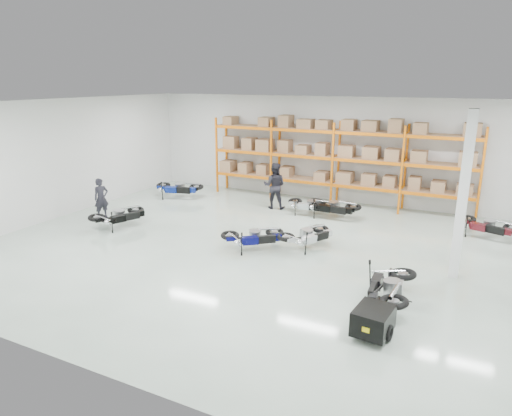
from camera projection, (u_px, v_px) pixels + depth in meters
The scene contains 14 objects.
room at pixel (273, 181), 13.64m from camera, with size 18.00×18.00×18.00m.
pallet_rack at pixel (336, 151), 19.20m from camera, with size 11.28×0.98×3.62m.
structural_column at pixel (463, 197), 11.85m from camera, with size 0.25×0.25×4.50m, color white.
moto_blue_centre at pixel (254, 233), 14.32m from camera, with size 0.78×1.75×1.07m, color #070848, non-canonical shape.
moto_silver_left at pixel (308, 232), 14.47m from camera, with size 0.76×1.72×1.05m, color silver, non-canonical shape.
moto_black_far_left at pixel (119, 212), 16.48m from camera, with size 0.80×1.81×1.10m, color black, non-canonical shape.
moto_touring_right at pixel (389, 281), 10.78m from camera, with size 0.86×1.93×1.18m, color black, non-canonical shape.
trailer at pixel (373, 321), 9.47m from camera, with size 0.80×1.53×0.63m.
moto_back_a at pixel (178, 185), 20.56m from camera, with size 0.85×1.92×1.17m, color navy, non-canonical shape.
moto_back_b at pixel (310, 202), 18.05m from camera, with size 0.73×1.65×1.01m, color #ABB2B5, non-canonical shape.
moto_back_c at pixel (332, 203), 17.61m from camera, with size 0.83×1.86×1.14m, color black, non-canonical shape.
moto_back_d at pixel (487, 222), 15.40m from camera, with size 0.79×1.77×1.08m, color #470E14, non-canonical shape.
person_left at pixel (101, 198), 17.53m from camera, with size 0.57×0.37×1.56m, color #212129.
person_back at pixel (275, 186), 18.80m from camera, with size 0.93×0.72×1.91m, color black.
Camera 1 is at (5.48, -12.18, 5.21)m, focal length 32.00 mm.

